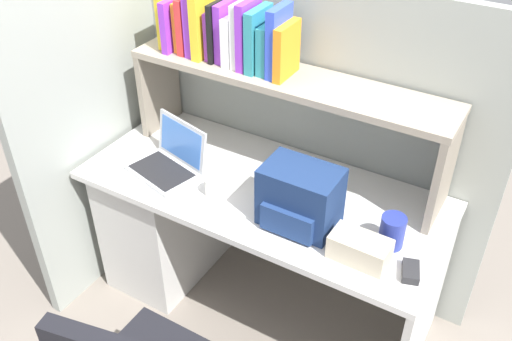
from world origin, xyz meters
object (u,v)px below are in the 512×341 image
object	(u,v)px
snack_canister	(392,231)
backpack	(300,198)
laptop	(170,161)
paper_cup	(214,186)
computer_mouse	(411,271)
tissue_box	(360,249)

from	to	relation	value
snack_canister	backpack	bearing A→B (deg)	-169.96
laptop	backpack	xyz separation A→B (m)	(0.66, -0.03, 0.07)
laptop	paper_cup	size ratio (longest dim) A/B	4.46
snack_canister	laptop	bearing A→B (deg)	-177.99
computer_mouse	tissue_box	distance (m)	0.20
laptop	computer_mouse	size ratio (longest dim) A/B	3.47
tissue_box	laptop	bearing A→B (deg)	175.33
tissue_box	paper_cup	bearing A→B (deg)	177.07
computer_mouse	paper_cup	xyz separation A→B (m)	(-0.87, 0.03, 0.02)
paper_cup	snack_canister	bearing A→B (deg)	6.37
laptop	tissue_box	size ratio (longest dim) A/B	1.64
paper_cup	snack_canister	world-z (taller)	snack_canister
computer_mouse	laptop	bearing A→B (deg)	158.06
computer_mouse	snack_canister	distance (m)	0.17
backpack	laptop	bearing A→B (deg)	177.58
tissue_box	snack_canister	bearing A→B (deg)	62.01
tissue_box	snack_canister	xyz separation A→B (m)	(0.07, 0.13, 0.02)
laptop	snack_canister	distance (m)	1.03
laptop	paper_cup	bearing A→B (deg)	-10.23
paper_cup	backpack	bearing A→B (deg)	2.96
paper_cup	snack_canister	xyz separation A→B (m)	(0.76, 0.08, 0.03)
backpack	snack_canister	distance (m)	0.37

